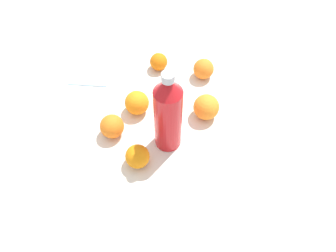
{
  "coord_description": "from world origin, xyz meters",
  "views": [
    {
      "loc": [
        0.49,
        0.32,
        0.91
      ],
      "look_at": [
        -0.02,
        0.02,
        0.08
      ],
      "focal_mm": 37.65,
      "sensor_mm": 36.0,
      "label": 1
    }
  ],
  "objects": [
    {
      "name": "water_bottle",
      "position": [
        -0.02,
        0.02,
        0.14
      ],
      "size": [
        0.08,
        0.08,
        0.29
      ],
      "rotation": [
        0.0,
        0.0,
        0.58
      ],
      "color": "red",
      "rests_on": "ground_plane"
    },
    {
      "name": "orange_4",
      "position": [
        -0.32,
        -0.02,
        0.04
      ],
      "size": [
        0.07,
        0.07,
        0.07
      ],
      "primitive_type": "sphere",
      "color": "orange",
      "rests_on": "ground_plane"
    },
    {
      "name": "orange_2",
      "position": [
        -0.17,
        0.07,
        0.04
      ],
      "size": [
        0.08,
        0.08,
        0.08
      ],
      "primitive_type": "sphere",
      "color": "orange",
      "rests_on": "ground_plane"
    },
    {
      "name": "folded_napkin",
      "position": [
        -0.15,
        -0.38,
        0.0
      ],
      "size": [
        0.2,
        0.19,
        0.01
      ],
      "primitive_type": "cube",
      "rotation": [
        0.0,
        0.0,
        0.45
      ],
      "color": "#99BFD8",
      "rests_on": "ground_plane"
    },
    {
      "name": "orange_1",
      "position": [
        0.04,
        -0.15,
        0.04
      ],
      "size": [
        0.07,
        0.07,
        0.07
      ],
      "primitive_type": "sphere",
      "color": "orange",
      "rests_on": "ground_plane"
    },
    {
      "name": "orange_3",
      "position": [
        -0.28,
        -0.17,
        0.03
      ],
      "size": [
        0.06,
        0.06,
        0.06
      ],
      "primitive_type": "sphere",
      "color": "orange",
      "rests_on": "ground_plane"
    },
    {
      "name": "ground_plane",
      "position": [
        0.0,
        0.0,
        0.0
      ],
      "size": [
        2.4,
        2.4,
        0.0
      ],
      "primitive_type": "plane",
      "color": "silver"
    },
    {
      "name": "orange_5",
      "position": [
        -0.08,
        -0.13,
        0.04
      ],
      "size": [
        0.08,
        0.08,
        0.08
      ],
      "primitive_type": "sphere",
      "color": "orange",
      "rests_on": "ground_plane"
    },
    {
      "name": "orange_0",
      "position": [
        0.09,
        -0.02,
        0.04
      ],
      "size": [
        0.07,
        0.07,
        0.07
      ],
      "primitive_type": "sphere",
      "color": "orange",
      "rests_on": "ground_plane"
    }
  ]
}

